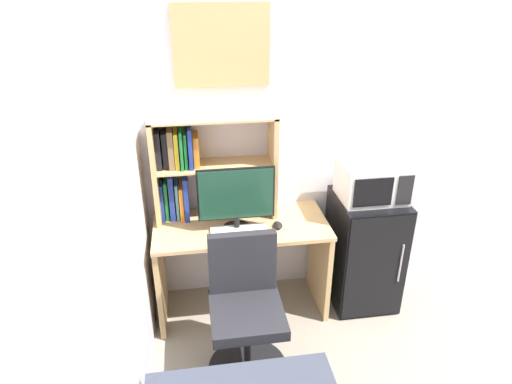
# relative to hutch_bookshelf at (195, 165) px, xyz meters

# --- Properties ---
(wall_back) EXTENTS (6.40, 0.04, 2.60)m
(wall_back) POSITION_rel_hutch_bookshelf_xyz_m (1.64, 0.14, 0.18)
(wall_back) COLOR silver
(wall_back) RESTS_ON ground_plane
(wall_left) EXTENTS (0.04, 4.40, 2.60)m
(wall_left) POSITION_rel_hutch_bookshelf_xyz_m (-0.38, -1.48, 0.18)
(wall_left) COLOR silver
(wall_left) RESTS_ON ground_plane
(desk) EXTENTS (1.20, 0.56, 0.73)m
(desk) POSITION_rel_hutch_bookshelf_xyz_m (0.29, -0.16, -0.62)
(desk) COLOR tan
(desk) RESTS_ON ground_plane
(hutch_bookshelf) EXTENTS (0.83, 0.26, 0.73)m
(hutch_bookshelf) POSITION_rel_hutch_bookshelf_xyz_m (0.00, 0.00, 0.00)
(hutch_bookshelf) COLOR tan
(hutch_bookshelf) RESTS_ON desk
(monitor) EXTENTS (0.51, 0.19, 0.45)m
(monitor) POSITION_rel_hutch_bookshelf_xyz_m (0.25, -0.23, -0.15)
(monitor) COLOR black
(monitor) RESTS_ON desk
(keyboard) EXTENTS (0.38, 0.14, 0.02)m
(keyboard) POSITION_rel_hutch_bookshelf_xyz_m (0.26, -0.27, -0.38)
(keyboard) COLOR silver
(keyboard) RESTS_ON desk
(computer_mouse) EXTENTS (0.06, 0.09, 0.03)m
(computer_mouse) POSITION_rel_hutch_bookshelf_xyz_m (0.53, -0.25, -0.37)
(computer_mouse) COLOR black
(computer_mouse) RESTS_ON desk
(mini_fridge) EXTENTS (0.47, 0.53, 0.86)m
(mini_fridge) POSITION_rel_hutch_bookshelf_xyz_m (1.21, -0.17, -0.69)
(mini_fridge) COLOR black
(mini_fridge) RESTS_ON ground_plane
(microwave) EXTENTS (0.44, 0.35, 0.26)m
(microwave) POSITION_rel_hutch_bookshelf_xyz_m (1.21, -0.17, -0.13)
(microwave) COLOR silver
(microwave) RESTS_ON mini_fridge
(desk_fan) EXTENTS (0.16, 0.11, 0.23)m
(desk_fan) POSITION_rel_hutch_bookshelf_xyz_m (1.24, -0.17, 0.13)
(desk_fan) COLOR silver
(desk_fan) RESTS_ON microwave
(desk_chair) EXTENTS (0.50, 0.50, 0.90)m
(desk_chair) POSITION_rel_hutch_bookshelf_xyz_m (0.25, -0.72, -0.72)
(desk_chair) COLOR black
(desk_chair) RESTS_ON ground_plane
(wall_corkboard) EXTENTS (0.62, 0.02, 0.51)m
(wall_corkboard) POSITION_rel_hutch_bookshelf_xyz_m (0.21, 0.11, 0.75)
(wall_corkboard) COLOR tan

